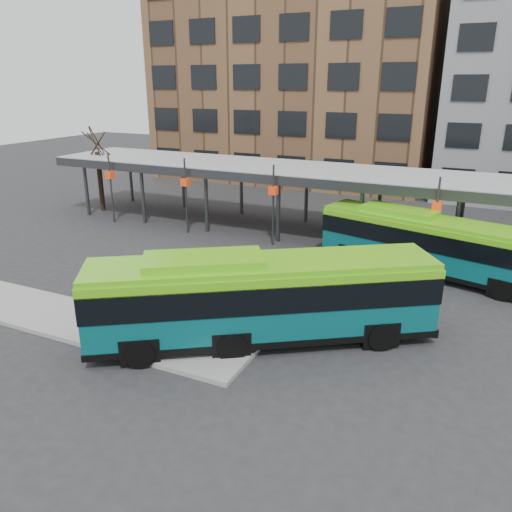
{
  "coord_description": "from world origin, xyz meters",
  "views": [
    {
      "loc": [
        8.15,
        -16.46,
        9.31
      ],
      "look_at": [
        -0.89,
        2.83,
        1.8
      ],
      "focal_mm": 35.0,
      "sensor_mm": 36.0,
      "label": 1
    }
  ],
  "objects": [
    {
      "name": "ground",
      "position": [
        0.0,
        0.0,
        0.0
      ],
      "size": [
        120.0,
        120.0,
        0.0
      ],
      "primitive_type": "plane",
      "color": "#28282B",
      "rests_on": "ground"
    },
    {
      "name": "boarding_island",
      "position": [
        -5.5,
        -3.0,
        0.09
      ],
      "size": [
        14.0,
        3.0,
        0.18
      ],
      "primitive_type": "cube",
      "color": "gray",
      "rests_on": "ground"
    },
    {
      "name": "canopy",
      "position": [
        -0.06,
        12.87,
        3.91
      ],
      "size": [
        40.0,
        6.53,
        4.8
      ],
      "color": "#999B9E",
      "rests_on": "ground"
    },
    {
      "name": "tree",
      "position": [
        -18.0,
        12.0,
        2.43
      ],
      "size": [
        1.64,
        1.64,
        5.6
      ],
      "color": "black",
      "rests_on": "ground"
    },
    {
      "name": "building_brick",
      "position": [
        -10.0,
        32.0,
        11.0
      ],
      "size": [
        26.0,
        14.0,
        22.0
      ],
      "primitive_type": "cube",
      "color": "brown",
      "rests_on": "ground"
    },
    {
      "name": "bus_front",
      "position": [
        1.19,
        -1.2,
        1.82
      ],
      "size": [
        12.08,
        9.16,
        3.49
      ],
      "rotation": [
        0.0,
        0.0,
        0.58
      ],
      "color": "#08575C",
      "rests_on": "ground"
    },
    {
      "name": "bus_rear",
      "position": [
        5.99,
        8.79,
        1.63
      ],
      "size": [
        11.6,
        5.22,
        3.13
      ],
      "rotation": [
        0.0,
        0.0,
        -0.26
      ],
      "color": "#08575C",
      "rests_on": "ground"
    },
    {
      "name": "pedestrian",
      "position": [
        -3.59,
        -3.35,
        1.05
      ],
      "size": [
        0.48,
        0.68,
        1.71
      ],
      "rotation": [
        0.0,
        0.0,
        1.45
      ],
      "color": "black",
      "rests_on": "boarding_island"
    }
  ]
}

